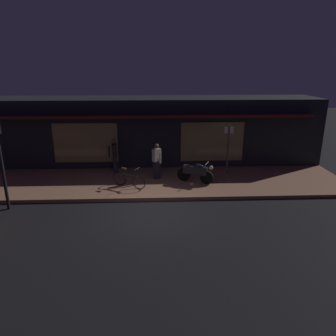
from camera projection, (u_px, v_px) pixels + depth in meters
ground_plane at (149, 212)px, 11.83m from camera, size 60.00×60.00×0.00m
sidewalk_slab at (149, 182)px, 14.66m from camera, size 18.00×4.00×0.15m
storefront_building at (150, 131)px, 17.36m from camera, size 18.00×3.30×3.60m
motorcycle at (196, 172)px, 14.31m from camera, size 1.59×0.89×0.97m
bicycle_parked at (129, 179)px, 13.76m from camera, size 1.45×0.88×0.91m
person_photographer at (115, 155)px, 15.60m from camera, size 0.62×0.41×1.67m
person_bystander at (157, 160)px, 14.69m from camera, size 0.45×0.54×1.67m
sign_post at (228, 146)px, 15.25m from camera, size 0.44×0.09×2.40m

